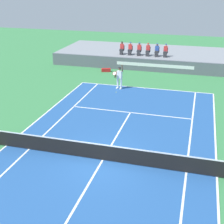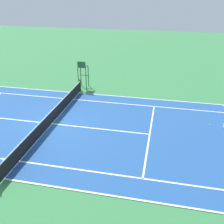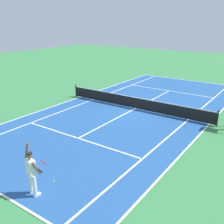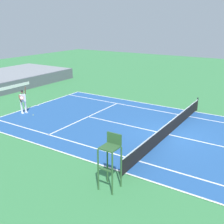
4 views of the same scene
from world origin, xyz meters
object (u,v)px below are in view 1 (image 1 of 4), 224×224
object	(u,v)px
spectator_seated_2	(139,49)
spectator_seated_0	(122,48)
spectator_seated_4	(157,50)
tennis_player	(119,77)
spectator_seated_3	(148,50)
equipment_bag	(106,70)
spectator_seated_1	(130,49)
spectator_seated_5	(165,51)
tennis_ball	(116,92)

from	to	relation	value
spectator_seated_2	spectator_seated_0	bearing A→B (deg)	180.00
spectator_seated_4	tennis_player	size ratio (longest dim) A/B	0.61
spectator_seated_2	spectator_seated_3	xyz separation A→B (m)	(0.90, 0.00, 0.00)
tennis_player	equipment_bag	distance (m)	5.46
spectator_seated_2	spectator_seated_4	distance (m)	1.81
spectator_seated_1	spectator_seated_5	distance (m)	3.59
spectator_seated_3	spectator_seated_1	bearing A→B (deg)	180.00
tennis_ball	spectator_seated_5	bearing A→B (deg)	71.48
spectator_seated_2	tennis_player	size ratio (longest dim) A/B	0.61
spectator_seated_3	spectator_seated_2	bearing A→B (deg)	180.00
spectator_seated_1	spectator_seated_3	xyz separation A→B (m)	(1.83, 0.00, 0.00)
tennis_ball	spectator_seated_3	bearing A→B (deg)	82.86
spectator_seated_0	spectator_seated_2	size ratio (longest dim) A/B	1.00
spectator_seated_1	spectator_seated_4	world-z (taller)	same
spectator_seated_5	tennis_player	xyz separation A→B (m)	(-2.81, -7.40, -0.83)
spectator_seated_3	equipment_bag	size ratio (longest dim) A/B	1.33
equipment_bag	tennis_ball	bearing A→B (deg)	-66.04
spectator_seated_0	spectator_seated_5	distance (m)	4.46
spectator_seated_0	spectator_seated_3	world-z (taller)	same
spectator_seated_2	tennis_ball	world-z (taller)	spectator_seated_2
equipment_bag	spectator_seated_3	bearing A→B (deg)	36.23
spectator_seated_5	tennis_ball	world-z (taller)	spectator_seated_5
spectator_seated_1	spectator_seated_5	xyz separation A→B (m)	(3.59, 0.00, 0.00)
tennis_ball	equipment_bag	bearing A→B (deg)	113.96
spectator_seated_0	tennis_player	xyz separation A→B (m)	(1.64, -7.40, -0.83)
tennis_ball	spectator_seated_1	bearing A→B (deg)	95.28
spectator_seated_3	spectator_seated_5	distance (m)	1.76
spectator_seated_1	tennis_ball	distance (m)	8.62
spectator_seated_4	spectator_seated_5	bearing A→B (deg)	0.00
tennis_ball	equipment_bag	size ratio (longest dim) A/B	0.07
spectator_seated_5	tennis_player	size ratio (longest dim) A/B	0.61
spectator_seated_1	spectator_seated_2	xyz separation A→B (m)	(0.93, 0.00, 0.00)
spectator_seated_2	equipment_bag	distance (m)	4.14
spectator_seated_5	equipment_bag	world-z (taller)	spectator_seated_5
spectator_seated_0	spectator_seated_3	distance (m)	2.70
spectator_seated_3	tennis_player	bearing A→B (deg)	-98.09
spectator_seated_1	equipment_bag	bearing A→B (deg)	-123.96
spectator_seated_2	spectator_seated_3	bearing A→B (deg)	0.00
spectator_seated_0	spectator_seated_2	bearing A→B (deg)	0.00
spectator_seated_1	spectator_seated_4	xyz separation A→B (m)	(2.74, 0.00, 0.00)
spectator_seated_0	tennis_ball	distance (m)	8.74
spectator_seated_1	spectator_seated_0	bearing A→B (deg)	180.00
spectator_seated_2	tennis_player	world-z (taller)	spectator_seated_2
spectator_seated_2	spectator_seated_5	distance (m)	2.66
spectator_seated_3	tennis_ball	distance (m)	8.65
tennis_player	tennis_ball	world-z (taller)	tennis_player
tennis_ball	equipment_bag	world-z (taller)	equipment_bag
spectator_seated_2	equipment_bag	bearing A→B (deg)	-135.72
spectator_seated_4	tennis_ball	size ratio (longest dim) A/B	18.60
spectator_seated_3	spectator_seated_0	bearing A→B (deg)	180.00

